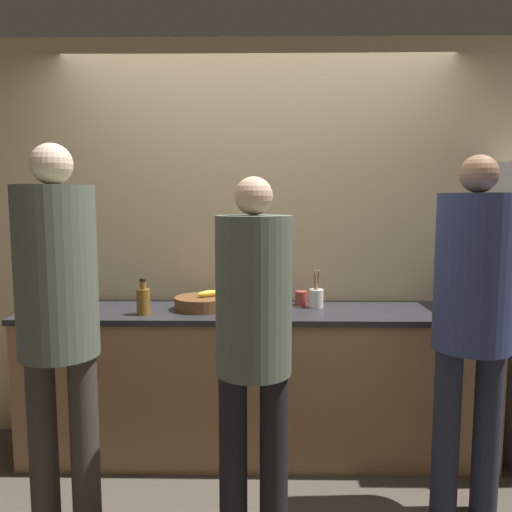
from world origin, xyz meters
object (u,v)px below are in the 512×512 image
object	(u,v)px
person_left	(58,308)
utensil_crock	(316,297)
person_right	(473,304)
fruit_bowl	(202,303)
cup_red	(301,298)
bottle_amber	(143,300)
person_center	(253,331)
potted_plant	(458,291)

from	to	relation	value
person_left	utensil_crock	world-z (taller)	person_left
person_right	fruit_bowl	xyz separation A→B (m)	(-1.38, 0.62, -0.13)
utensil_crock	cup_red	xyz separation A→B (m)	(-0.09, 0.07, -0.02)
person_left	bottle_amber	size ratio (longest dim) A/B	8.54
person_right	bottle_amber	bearing A→B (deg)	164.69
person_left	person_center	bearing A→B (deg)	-1.02
person_right	bottle_amber	size ratio (longest dim) A/B	8.38
person_center	utensil_crock	size ratio (longest dim) A/B	7.11
person_left	utensil_crock	xyz separation A→B (m)	(1.25, 0.87, -0.12)
utensil_crock	fruit_bowl	bearing A→B (deg)	-174.96
cup_red	fruit_bowl	bearing A→B (deg)	-167.80
person_left	utensil_crock	size ratio (longest dim) A/B	7.72
utensil_crock	potted_plant	xyz separation A→B (m)	(0.86, -0.03, 0.05)
person_right	cup_red	bearing A→B (deg)	135.64
utensil_crock	person_left	bearing A→B (deg)	-145.22
utensil_crock	bottle_amber	xyz separation A→B (m)	(-1.03, -0.21, 0.02)
fruit_bowl	cup_red	size ratio (longest dim) A/B	3.73
person_center	person_right	xyz separation A→B (m)	(1.05, 0.20, 0.09)
person_left	potted_plant	size ratio (longest dim) A/B	8.99
person_left	person_right	distance (m)	1.94
utensil_crock	person_right	bearing A→B (deg)	-44.90
person_center	potted_plant	size ratio (longest dim) A/B	8.28
potted_plant	person_center	bearing A→B (deg)	-145.23
person_left	bottle_amber	xyz separation A→B (m)	(0.22, 0.66, -0.10)
fruit_bowl	potted_plant	size ratio (longest dim) A/B	1.63
cup_red	potted_plant	size ratio (longest dim) A/B	0.44
fruit_bowl	utensil_crock	world-z (taller)	utensil_crock
person_left	person_right	size ratio (longest dim) A/B	1.02
person_center	person_right	size ratio (longest dim) A/B	0.94
person_left	person_right	xyz separation A→B (m)	(1.93, 0.19, -0.02)
fruit_bowl	person_center	bearing A→B (deg)	-67.93
potted_plant	bottle_amber	bearing A→B (deg)	-174.41
fruit_bowl	utensil_crock	xyz separation A→B (m)	(0.70, 0.06, 0.02)
person_left	fruit_bowl	bearing A→B (deg)	55.87
cup_red	bottle_amber	bearing A→B (deg)	-163.26
bottle_amber	cup_red	xyz separation A→B (m)	(0.94, 0.28, -0.04)
person_left	fruit_bowl	xyz separation A→B (m)	(0.55, 0.81, -0.14)
person_left	potted_plant	bearing A→B (deg)	21.71
person_right	cup_red	size ratio (longest dim) A/B	20.25
bottle_amber	cup_red	size ratio (longest dim) A/B	2.42
person_center	cup_red	distance (m)	1.00
person_left	cup_red	xyz separation A→B (m)	(1.16, 0.94, -0.14)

